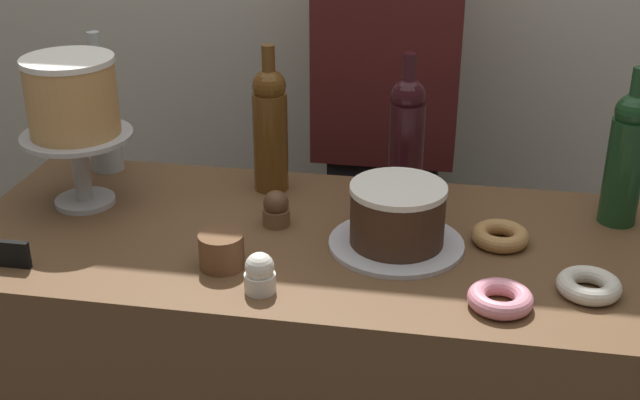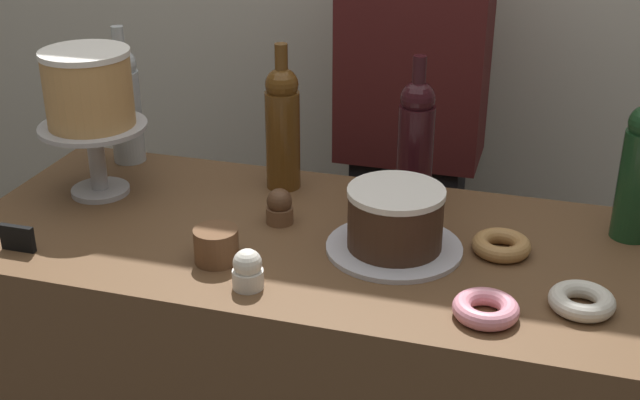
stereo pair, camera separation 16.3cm
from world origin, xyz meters
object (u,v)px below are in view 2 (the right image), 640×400
cupcake_chocolate (280,207)px  cookie_stack (216,245)px  chocolate_round_cake (395,218)px  wine_bottle_clear (125,103)px  wine_bottle_dark_red (416,141)px  donut_sugar (582,301)px  wine_bottle_green (640,169)px  barista_figure (409,159)px  donut_pink (486,309)px  wine_bottle_amber (283,126)px  price_sign_chalkboard (17,238)px  cake_stand_pedestal (95,147)px  cupcake_vanilla (248,270)px  donut_maple (501,245)px  white_layer_cake (88,88)px

cupcake_chocolate → cookie_stack: 0.20m
chocolate_round_cake → wine_bottle_clear: size_ratio=0.57×
wine_bottle_dark_red → cookie_stack: 0.48m
donut_sugar → wine_bottle_clear: bearing=160.0°
wine_bottle_green → cookie_stack: size_ratio=3.87×
barista_figure → donut_pink: bearing=-70.7°
wine_bottle_dark_red → donut_sugar: bearing=-43.2°
wine_bottle_amber → wine_bottle_green: bearing=-2.9°
donut_sugar → price_sign_chalkboard: price_sign_chalkboard is taller
cake_stand_pedestal → wine_bottle_clear: bearing=98.6°
donut_pink → price_sign_chalkboard: (-0.88, -0.02, 0.01)m
donut_pink → cookie_stack: size_ratio=1.33×
wine_bottle_clear → donut_sugar: bearing=-20.0°
wine_bottle_green → cupcake_chocolate: 0.71m
chocolate_round_cake → wine_bottle_amber: (-0.30, 0.23, 0.07)m
cupcake_vanilla → price_sign_chalkboard: bearing=179.6°
cupcake_vanilla → donut_pink: cupcake_vanilla is taller
cupcake_vanilla → cupcake_chocolate: size_ratio=1.00×
cookie_stack → wine_bottle_amber: bearing=88.5°
donut_maple → barista_figure: (-0.28, 0.57, -0.08)m
white_layer_cake → wine_bottle_amber: wine_bottle_amber is taller
wine_bottle_amber → barista_figure: size_ratio=0.20×
price_sign_chalkboard → barista_figure: size_ratio=0.04×
donut_sugar → price_sign_chalkboard: size_ratio=1.60×
donut_sugar → donut_maple: (-0.15, 0.16, 0.00)m
chocolate_round_cake → wine_bottle_amber: 0.38m
cake_stand_pedestal → cupcake_chocolate: cake_stand_pedestal is taller
donut_sugar → cookie_stack: (-0.66, -0.02, 0.02)m
donut_pink → donut_sugar: 0.17m
cookie_stack → donut_maple: bearing=19.9°
donut_maple → wine_bottle_green: bearing=30.7°
wine_bottle_amber → barista_figure: 0.49m
white_layer_cake → donut_maple: white_layer_cake is taller
cupcake_chocolate → wine_bottle_dark_red: bearing=33.8°
wine_bottle_green → donut_maple: 0.30m
cupcake_vanilla → wine_bottle_clear: bearing=135.6°
cupcake_chocolate → donut_maple: (0.45, -0.00, -0.02)m
chocolate_round_cake → donut_maple: bearing=13.6°
wine_bottle_amber → price_sign_chalkboard: (-0.39, -0.43, -0.12)m
donut_pink → cake_stand_pedestal: bearing=163.1°
chocolate_round_cake → cupcake_chocolate: chocolate_round_cake is taller
white_layer_cake → barista_figure: 0.85m
cupcake_vanilla → cookie_stack: cupcake_vanilla is taller
wine_bottle_dark_red → donut_pink: wine_bottle_dark_red is taller
wine_bottle_clear → donut_maple: (0.90, -0.22, -0.13)m
chocolate_round_cake → cookie_stack: size_ratio=2.20×
donut_sugar → cupcake_vanilla: bearing=-170.7°
chocolate_round_cake → wine_bottle_green: 0.48m
cupcake_chocolate → cookie_stack: (-0.06, -0.19, -0.00)m
wine_bottle_green → chocolate_round_cake: bearing=-156.5°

